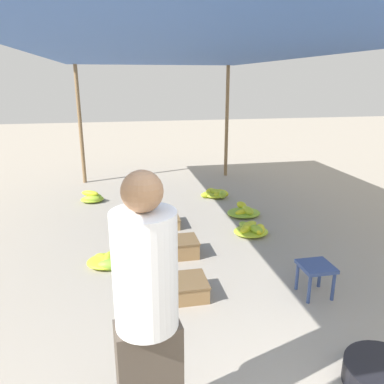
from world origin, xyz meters
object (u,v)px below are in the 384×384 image
object	(u,v)px
stool	(316,270)
crate_far	(187,288)
banana_pile_right_0	(251,230)
banana_pile_right_2	(216,194)
vendor_foreground	(147,310)
banana_pile_right_1	(244,212)
banana_pile_left_1	(92,198)
crate_mid	(162,221)
banana_pile_left_0	(108,261)
crate_near	(182,247)

from	to	relation	value
stool	crate_far	bearing A→B (deg)	169.72
banana_pile_right_0	banana_pile_right_2	size ratio (longest dim) A/B	1.07
vendor_foreground	banana_pile_right_1	size ratio (longest dim) A/B	2.96
banana_pile_left_1	crate_far	xyz separation A→B (m)	(1.16, -3.50, 0.01)
vendor_foreground	crate_mid	xyz separation A→B (m)	(0.52, 3.58, -0.84)
vendor_foreground	banana_pile_right_0	size ratio (longest dim) A/B	2.72
banana_pile_right_2	crate_far	bearing A→B (deg)	-110.05
crate_far	vendor_foreground	bearing A→B (deg)	-108.84
banana_pile_left_0	crate_mid	world-z (taller)	crate_mid
vendor_foreground	banana_pile_right_1	xyz separation A→B (m)	(1.94, 3.78, -0.85)
banana_pile_left_0	vendor_foreground	bearing A→B (deg)	-82.43
crate_mid	crate_far	bearing A→B (deg)	-89.72
banana_pile_left_1	banana_pile_right_1	distance (m)	2.87
stool	crate_mid	distance (m)	2.67
banana_pile_left_1	banana_pile_left_0	bearing A→B (deg)	-83.10
banana_pile_right_1	crate_far	bearing A→B (deg)	-122.29
stool	banana_pile_left_1	xyz separation A→B (m)	(-2.52, 3.74, -0.21)
banana_pile_right_0	crate_mid	world-z (taller)	banana_pile_right_0
stool	banana_pile_right_1	bearing A→B (deg)	88.62
crate_far	banana_pile_right_2	bearing A→B (deg)	69.95
stool	crate_near	bearing A→B (deg)	135.17
crate_mid	crate_far	distance (m)	2.04
banana_pile_right_0	crate_near	size ratio (longest dim) A/B	1.62
stool	banana_pile_right_2	bearing A→B (deg)	92.19
banana_pile_right_2	crate_near	world-z (taller)	crate_near
banana_pile_left_1	banana_pile_right_2	distance (m)	2.39
banana_pile_left_1	banana_pile_right_1	xyz separation A→B (m)	(2.58, -1.26, -0.01)
crate_mid	vendor_foreground	bearing A→B (deg)	-98.19
vendor_foreground	crate_near	bearing A→B (deg)	75.56
banana_pile_left_1	banana_pile_right_1	bearing A→B (deg)	-26.07
crate_far	banana_pile_left_0	bearing A→B (deg)	134.11
banana_pile_right_0	crate_mid	bearing A→B (deg)	154.45
banana_pile_left_0	banana_pile_right_1	world-z (taller)	banana_pile_right_1
stool	banana_pile_right_0	world-z (taller)	stool
banana_pile_left_1	crate_far	world-z (taller)	banana_pile_left_1
crate_mid	banana_pile_left_0	bearing A→B (deg)	-125.56
banana_pile_left_1	stool	bearing A→B (deg)	-56.08
banana_pile_right_0	banana_pile_right_2	xyz separation A→B (m)	(-0.03, 1.90, -0.01)
banana_pile_left_1	crate_near	bearing A→B (deg)	-62.95
banana_pile_left_1	crate_near	xyz separation A→B (m)	(1.29, -2.52, 0.03)
banana_pile_right_0	crate_near	distance (m)	1.22
stool	crate_far	world-z (taller)	stool
vendor_foreground	crate_mid	world-z (taller)	vendor_foreground
banana_pile_left_1	banana_pile_right_0	bearing A→B (deg)	-40.45
stool	crate_mid	bearing A→B (deg)	120.80
crate_mid	crate_far	xyz separation A→B (m)	(0.01, -2.04, 0.01)
vendor_foreground	banana_pile_right_2	bearing A→B (deg)	70.33
banana_pile_right_0	crate_mid	distance (m)	1.40
banana_pile_left_0	crate_far	world-z (taller)	crate_far
vendor_foreground	crate_far	xyz separation A→B (m)	(0.53, 1.54, -0.83)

